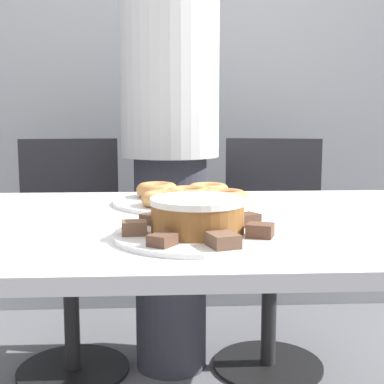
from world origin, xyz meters
TOP-DOWN VIEW (x-y plane):
  - wall_back at (0.00, 1.54)m, footprint 8.00×0.05m
  - table at (0.00, 0.00)m, footprint 1.73×0.87m
  - person_standing at (-0.02, 0.85)m, footprint 0.37×0.37m
  - office_chair_left at (-0.42, 0.87)m, footprint 0.49×0.49m
  - office_chair_right at (0.38, 0.87)m, footprint 0.53×0.53m
  - plate_cake at (0.02, -0.19)m, footprint 0.33×0.33m
  - plate_donuts at (0.02, 0.21)m, footprint 0.40×0.40m
  - frosted_cake at (0.02, -0.19)m, footprint 0.18×0.18m
  - lamington_0 at (-0.05, -0.29)m, footprint 0.06×0.06m
  - lamington_1 at (0.05, -0.31)m, footprint 0.06×0.07m
  - lamington_2 at (0.13, -0.24)m, footprint 0.06×0.05m
  - lamington_3 at (0.12, -0.13)m, footprint 0.06×0.06m
  - lamington_4 at (0.03, -0.07)m, footprint 0.05×0.06m
  - lamington_5 at (-0.07, -0.10)m, footprint 0.07×0.07m
  - lamington_6 at (-0.10, -0.20)m, footprint 0.05×0.04m
  - donut_0 at (0.02, 0.21)m, footprint 0.12×0.12m
  - donut_1 at (-0.07, 0.27)m, footprint 0.12×0.12m
  - donut_2 at (-0.04, 0.12)m, footprint 0.12×0.12m
  - donut_3 at (0.10, 0.14)m, footprint 0.12×0.12m
  - donut_4 at (0.08, 0.29)m, footprint 0.12×0.12m

SIDE VIEW (x-z plane):
  - office_chair_left at x=-0.42m, z-range -0.02..0.89m
  - office_chair_right at x=0.38m, z-range -0.02..0.89m
  - table at x=0.00m, z-range 0.30..1.07m
  - plate_cake at x=0.02m, z-range 0.77..0.78m
  - plate_donuts at x=0.02m, z-range 0.77..0.78m
  - lamington_0 at x=-0.05m, z-range 0.78..0.80m
  - lamington_5 at x=-0.07m, z-range 0.78..0.80m
  - lamington_1 at x=0.05m, z-range 0.78..0.80m
  - lamington_3 at x=0.12m, z-range 0.78..0.80m
  - lamington_4 at x=0.03m, z-range 0.78..0.80m
  - lamington_2 at x=0.13m, z-range 0.78..0.80m
  - lamington_6 at x=-0.10m, z-range 0.78..0.80m
  - donut_4 at x=0.08m, z-range 0.78..0.81m
  - donut_0 at x=0.02m, z-range 0.78..0.81m
  - donut_2 at x=-0.04m, z-range 0.78..0.81m
  - donut_3 at x=0.10m, z-range 0.78..0.81m
  - donut_1 at x=-0.07m, z-range 0.78..0.82m
  - frosted_cake at x=0.02m, z-range 0.78..0.85m
  - person_standing at x=-0.02m, z-range 0.04..1.76m
  - wall_back at x=0.00m, z-range 0.00..2.60m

